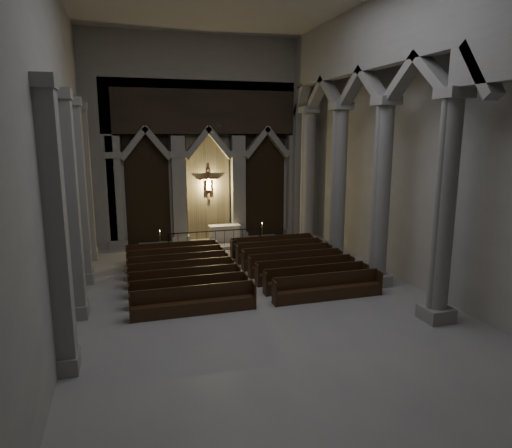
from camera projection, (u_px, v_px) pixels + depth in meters
The scene contains 11 objects.
room at pixel (269, 103), 15.64m from camera, with size 24.00×24.10×12.00m.
sanctuary_wall at pixel (208, 132), 26.68m from camera, with size 14.00×0.77×12.00m.
right_arcade at pixel (389, 101), 18.38m from camera, with size 1.00×24.00×12.00m.
left_pilasters at pixel (77, 202), 17.79m from camera, with size 0.60×13.00×8.03m.
sanctuary_step at pixel (213, 244), 27.10m from camera, with size 8.50×2.60×0.15m, color gray.
altar at pixel (225, 233), 27.51m from camera, with size 1.87×0.75×0.95m.
altar_rail at pixel (215, 236), 26.26m from camera, with size 5.47×0.09×1.08m.
candle_stand_left at pixel (160, 250), 24.51m from camera, with size 0.24×0.24×1.45m.
candle_stand_right at pixel (262, 240), 26.89m from camera, with size 0.24×0.24×1.39m.
pews at pixel (241, 271), 20.90m from camera, with size 10.04×7.57×1.03m.
worshipper at pixel (236, 250), 23.65m from camera, with size 0.42×0.28×1.16m, color black.
Camera 1 is at (-5.02, -15.37, 6.62)m, focal length 32.00 mm.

